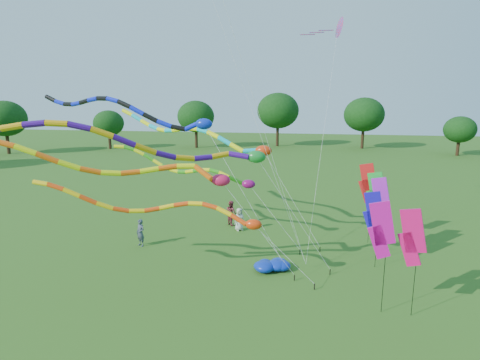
% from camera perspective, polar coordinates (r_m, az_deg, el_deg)
% --- Properties ---
extents(ground, '(160.00, 160.00, 0.00)m').
position_cam_1_polar(ground, '(18.46, 1.11, -17.17)').
color(ground, '#285A17').
rests_on(ground, ground).
extents(tree_ring, '(120.89, 121.01, 9.21)m').
position_cam_1_polar(tree_ring, '(18.84, -12.23, 0.29)').
color(tree_ring, '#382314').
rests_on(tree_ring, ground).
extents(tube_kite_red, '(12.70, 1.84, 5.72)m').
position_cam_1_polar(tube_kite_red, '(19.03, -9.61, -4.15)').
color(tube_kite_red, black).
rests_on(tube_kite_red, ground).
extents(tube_kite_orange, '(15.19, 3.71, 7.87)m').
position_cam_1_polar(tube_kite_orange, '(18.99, -16.80, 1.99)').
color(tube_kite_orange, black).
rests_on(tube_kite_orange, ground).
extents(tube_kite_purple, '(14.45, 6.12, 8.66)m').
position_cam_1_polar(tube_kite_purple, '(17.38, -11.90, 4.75)').
color(tube_kite_purple, black).
rests_on(tube_kite_purple, ground).
extents(tube_kite_blue, '(14.62, 2.95, 9.52)m').
position_cam_1_polar(tube_kite_blue, '(22.96, -14.29, 9.23)').
color(tube_kite_blue, black).
rests_on(tube_kite_blue, ground).
extents(tube_kite_cyan, '(14.45, 6.26, 8.46)m').
position_cam_1_polar(tube_kite_cyan, '(26.49, -5.23, 6.28)').
color(tube_kite_cyan, black).
rests_on(tube_kite_cyan, ground).
extents(tube_kite_green, '(12.07, 2.72, 6.33)m').
position_cam_1_polar(tube_kite_green, '(24.66, -6.17, 1.35)').
color(tube_kite_green, black).
rests_on(tube_kite_green, ground).
extents(delta_kite_high_c, '(2.96, 7.02, 14.23)m').
position_cam_1_polar(delta_kite_high_c, '(26.54, 13.74, 20.33)').
color(delta_kite_high_c, black).
rests_on(delta_kite_high_c, ground).
extents(banner_pole_green, '(1.12, 0.48, 4.86)m').
position_cam_1_polar(banner_pole_green, '(23.68, 18.80, -1.83)').
color(banner_pole_green, black).
rests_on(banner_pole_green, ground).
extents(banner_pole_magenta_b, '(1.10, 0.54, 4.62)m').
position_cam_1_polar(banner_pole_magenta_b, '(17.72, 23.25, -7.57)').
color(banner_pole_magenta_b, black).
rests_on(banner_pole_magenta_b, ground).
extents(banner_pole_blue_b, '(1.15, 0.33, 4.17)m').
position_cam_1_polar(banner_pole_blue_b, '(22.07, 18.48, -4.64)').
color(banner_pole_blue_b, black).
rests_on(banner_pole_blue_b, ground).
extents(banner_pole_red, '(1.14, 0.40, 5.02)m').
position_cam_1_polar(banner_pole_red, '(25.45, 17.71, -0.45)').
color(banner_pole_red, black).
rests_on(banner_pole_red, ground).
extents(banner_pole_violet, '(1.11, 0.51, 4.66)m').
position_cam_1_polar(banner_pole_violet, '(23.30, 19.29, -2.58)').
color(banner_pole_violet, black).
rests_on(banner_pole_violet, ground).
extents(banner_pole_magenta_a, '(1.16, 0.10, 4.88)m').
position_cam_1_polar(banner_pole_magenta_a, '(17.36, 19.45, -6.77)').
color(banner_pole_magenta_a, black).
rests_on(banner_pole_magenta_a, ground).
extents(blue_nylon_heap, '(1.61, 2.02, 0.58)m').
position_cam_1_polar(blue_nylon_heap, '(21.62, 4.75, -11.84)').
color(blue_nylon_heap, '#0D2AA9').
rests_on(blue_nylon_heap, ground).
extents(person_a, '(0.91, 0.84, 1.55)m').
position_cam_1_polar(person_a, '(27.14, -0.09, -5.61)').
color(person_a, beige).
rests_on(person_a, ground).
extents(person_b, '(0.72, 0.64, 1.66)m').
position_cam_1_polar(person_b, '(25.15, -13.97, -7.30)').
color(person_b, '#3E4556').
rests_on(person_b, ground).
extents(person_c, '(1.06, 1.07, 1.75)m').
position_cam_1_polar(person_c, '(28.29, -1.27, -4.67)').
color(person_c, '#8E333E').
rests_on(person_c, ground).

